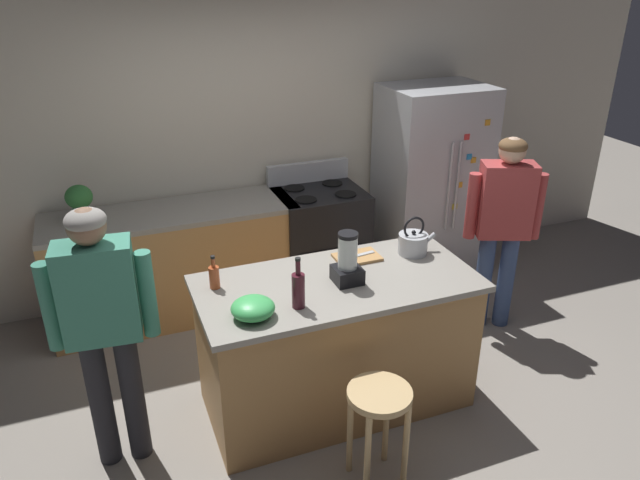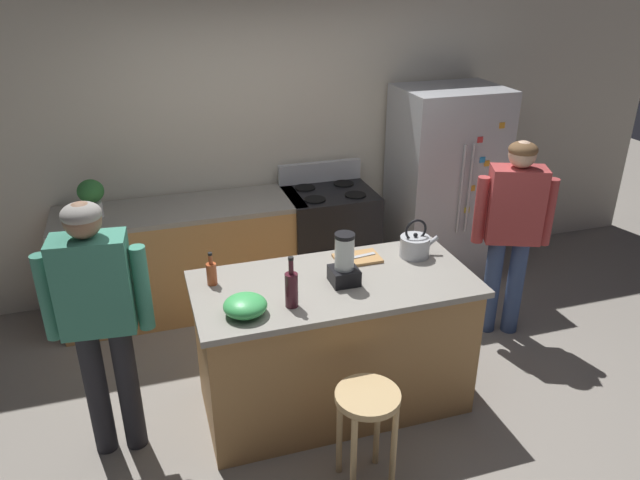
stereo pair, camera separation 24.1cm
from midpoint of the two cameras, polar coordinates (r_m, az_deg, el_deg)
name	(u,v)px [view 2 (the right image)]	position (r m, az deg, el deg)	size (l,w,h in m)	color
ground_plane	(333,401)	(4.30, 2.90, -14.97)	(14.00, 14.00, 0.00)	gray
back_wall	(264,137)	(5.35, -4.07, 9.67)	(8.00, 0.10, 2.70)	beige
kitchen_island	(334,344)	(4.01, 3.05, -9.79)	(1.77, 0.84, 0.94)	#B7844C
back_counter_run	(185,259)	(5.18, -11.35, -1.78)	(2.00, 0.64, 0.94)	#B7844C
refrigerator	(444,186)	(5.66, 12.85, 5.04)	(0.90, 0.73, 1.77)	#B7BABF
stove_range	(329,240)	(5.39, 2.16, 0.00)	(0.76, 0.65, 1.12)	black
person_by_island_left	(98,310)	(3.55, -18.43, -6.32)	(0.60, 0.26, 1.63)	#26262B
person_by_sink_right	(513,222)	(4.82, 19.14, 1.60)	(0.58, 0.36, 1.59)	#384C7A
bar_stool	(367,414)	(3.45, 6.55, -16.08)	(0.36, 0.36, 0.64)	tan
potted_plant	(91,196)	(4.92, -19.54, 3.95)	(0.20, 0.20, 0.30)	silver
blender_appliance	(344,263)	(3.69, 4.18, -2.17)	(0.17, 0.17, 0.33)	black
bottle_cooking_sauce	(212,273)	(3.73, -8.41, -3.12)	(0.06, 0.06, 0.22)	#B24C26
bottle_wine	(291,288)	(3.45, -0.71, -4.63)	(0.08, 0.08, 0.32)	#471923
mixing_bowl	(245,306)	(3.41, -5.08, -6.24)	(0.25, 0.25, 0.11)	#3FB259
tea_kettle	(415,245)	(4.11, 10.65, -0.52)	(0.28, 0.20, 0.27)	#B7BABF
cutting_board	(357,258)	(4.03, 5.27, -1.76)	(0.30, 0.20, 0.02)	#B7844C
chef_knife	(360,256)	(4.04, 5.54, -1.56)	(0.22, 0.03, 0.01)	#B7BABF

